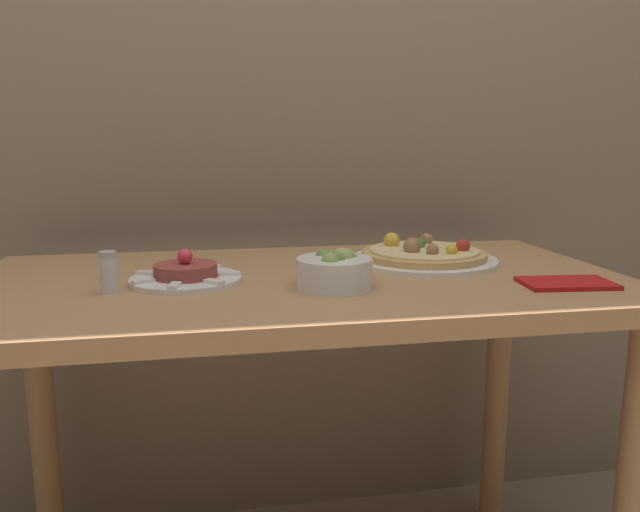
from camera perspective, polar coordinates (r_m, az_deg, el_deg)
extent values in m
cube|color=#84705B|center=(1.63, -4.48, 20.90)|extent=(8.00, 0.05, 2.60)
cube|color=#AD7F51|center=(1.20, -1.74, -2.66)|extent=(1.23, 0.64, 0.03)
cylinder|color=#AD7F51|center=(1.33, 26.56, -20.01)|extent=(0.06, 0.06, 0.72)
cylinder|color=#AD7F51|center=(1.60, -23.95, -14.33)|extent=(0.06, 0.06, 0.72)
cylinder|color=#AD7F51|center=(1.72, 15.86, -12.00)|extent=(0.06, 0.06, 0.72)
cylinder|color=white|center=(1.34, 9.46, -0.36)|extent=(0.31, 0.31, 0.01)
cylinder|color=tan|center=(1.34, 9.47, 0.13)|extent=(0.26, 0.26, 0.01)
cylinder|color=beige|center=(1.34, 9.49, 0.53)|extent=(0.23, 0.23, 0.00)
sphere|color=gold|center=(1.37, 6.58, 1.42)|extent=(0.03, 0.03, 0.03)
sphere|color=#B22D23|center=(1.37, 8.80, 1.21)|extent=(0.02, 0.02, 0.02)
sphere|color=#B22D23|center=(1.39, 8.68, 1.33)|extent=(0.02, 0.02, 0.02)
sphere|color=gold|center=(1.30, 11.96, 0.56)|extent=(0.02, 0.02, 0.02)
sphere|color=#B22D23|center=(1.34, 12.94, 0.89)|extent=(0.03, 0.03, 0.03)
sphere|color=#997047|center=(1.42, 9.72, 1.53)|extent=(0.03, 0.03, 0.03)
sphere|color=#997047|center=(1.30, 8.41, 0.88)|extent=(0.04, 0.04, 0.04)
sphere|color=#387F33|center=(1.36, 9.09, 1.14)|extent=(0.02, 0.02, 0.02)
sphere|color=#997047|center=(1.29, 10.25, 0.57)|extent=(0.03, 0.03, 0.03)
cylinder|color=white|center=(1.17, -12.16, -2.12)|extent=(0.20, 0.20, 0.01)
cylinder|color=#933D38|center=(1.16, -12.19, -1.29)|extent=(0.12, 0.12, 0.02)
sphere|color=#E0384C|center=(1.16, -12.24, -0.03)|extent=(0.03, 0.03, 0.03)
cube|color=white|center=(1.17, -8.27, -1.60)|extent=(0.04, 0.02, 0.01)
cube|color=white|center=(1.23, -9.80, -1.04)|extent=(0.04, 0.04, 0.01)
cube|color=white|center=(1.24, -12.91, -1.00)|extent=(0.02, 0.04, 0.01)
cube|color=white|center=(1.20, -15.55, -1.50)|extent=(0.04, 0.03, 0.01)
cube|color=white|center=(1.14, -15.83, -2.22)|extent=(0.04, 0.03, 0.01)
cube|color=white|center=(1.09, -13.19, -2.63)|extent=(0.02, 0.04, 0.01)
cube|color=white|center=(1.10, -9.68, -2.33)|extent=(0.04, 0.04, 0.01)
cylinder|color=white|center=(1.09, 1.33, -1.57)|extent=(0.13, 0.13, 0.05)
sphere|color=#8EA34C|center=(1.10, 2.49, -0.19)|extent=(0.03, 0.03, 0.03)
sphere|color=#A3B25B|center=(1.10, 2.04, -0.22)|extent=(0.04, 0.04, 0.04)
sphere|color=#668E42|center=(1.08, 1.47, -0.44)|extent=(0.03, 0.03, 0.03)
sphere|color=#8EA34C|center=(1.07, 0.93, -0.60)|extent=(0.03, 0.03, 0.03)
sphere|color=#668E42|center=(1.12, 0.34, -0.08)|extent=(0.03, 0.03, 0.03)
sphere|color=#B7BC70|center=(1.09, 1.24, -0.38)|extent=(0.03, 0.03, 0.03)
cube|color=red|center=(1.20, 21.64, -2.32)|extent=(0.17, 0.11, 0.01)
cylinder|color=silver|center=(1.12, -18.75, -1.71)|extent=(0.03, 0.03, 0.06)
cylinder|color=#B2B2B7|center=(1.11, -18.86, 0.10)|extent=(0.03, 0.03, 0.01)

